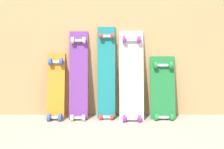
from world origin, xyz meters
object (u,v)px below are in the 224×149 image
(skateboard_green, at_px, (164,91))
(skateboard_orange, at_px, (57,89))
(skateboard_teal, at_px, (107,77))
(skateboard_purple, at_px, (79,79))
(skateboard_white, at_px, (132,79))

(skateboard_green, bearing_deg, skateboard_orange, -179.35)
(skateboard_orange, bearing_deg, skateboard_teal, 3.54)
(skateboard_green, bearing_deg, skateboard_teal, 178.06)
(skateboard_purple, xyz_separation_m, skateboard_white, (0.50, -0.02, 0.00))
(skateboard_purple, bearing_deg, skateboard_teal, 4.43)
(skateboard_purple, height_order, skateboard_white, skateboard_white)
(skateboard_white, xyz_separation_m, skateboard_green, (0.30, 0.02, -0.12))
(skateboard_purple, height_order, skateboard_teal, skateboard_teal)
(skateboard_purple, relative_size, skateboard_green, 1.37)
(skateboard_teal, distance_m, skateboard_white, 0.24)
(skateboard_purple, relative_size, skateboard_white, 1.00)
(skateboard_orange, height_order, skateboard_purple, skateboard_purple)
(skateboard_white, bearing_deg, skateboard_orange, 179.22)
(skateboard_purple, distance_m, skateboard_white, 0.50)
(skateboard_orange, distance_m, skateboard_white, 0.73)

